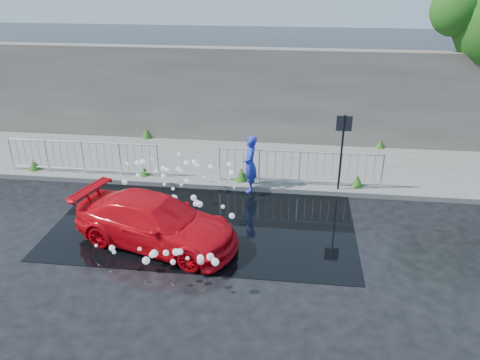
# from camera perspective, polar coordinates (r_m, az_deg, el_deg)

# --- Properties ---
(ground) EXTENTS (90.00, 90.00, 0.00)m
(ground) POSITION_cam_1_polar(r_m,az_deg,el_deg) (12.23, -7.33, -7.01)
(ground) COLOR black
(ground) RESTS_ON ground
(pavement) EXTENTS (30.00, 4.00, 0.15)m
(pavement) POSITION_cam_1_polar(r_m,az_deg,el_deg) (16.55, -3.26, 2.29)
(pavement) COLOR #5B5A56
(pavement) RESTS_ON ground
(curb) EXTENTS (30.00, 0.25, 0.16)m
(curb) POSITION_cam_1_polar(r_m,az_deg,el_deg) (14.76, -4.60, -0.65)
(curb) COLOR #5B5A56
(curb) RESTS_ON ground
(retaining_wall) EXTENTS (30.00, 0.60, 3.50)m
(retaining_wall) POSITION_cam_1_polar(r_m,az_deg,el_deg) (18.03, -2.17, 10.34)
(retaining_wall) COLOR #555048
(retaining_wall) RESTS_ON pavement
(puddle) EXTENTS (8.00, 5.00, 0.01)m
(puddle) POSITION_cam_1_polar(r_m,az_deg,el_deg) (12.96, -4.13, -4.85)
(puddle) COLOR black
(puddle) RESTS_ON ground
(sign_post) EXTENTS (0.45, 0.06, 2.50)m
(sign_post) POSITION_cam_1_polar(r_m,az_deg,el_deg) (14.02, 12.39, 4.70)
(sign_post) COLOR black
(sign_post) RESTS_ON ground
(railing_left) EXTENTS (5.05, 0.05, 1.10)m
(railing_left) POSITION_cam_1_polar(r_m,az_deg,el_deg) (16.05, -18.59, 2.78)
(railing_left) COLOR silver
(railing_left) RESTS_ON pavement
(railing_right) EXTENTS (5.05, 0.05, 1.10)m
(railing_right) POSITION_cam_1_polar(r_m,az_deg,el_deg) (14.54, 7.26, 1.65)
(railing_right) COLOR silver
(railing_right) RESTS_ON pavement
(weeds) EXTENTS (12.17, 3.93, 0.41)m
(weeds) POSITION_cam_1_polar(r_m,az_deg,el_deg) (16.01, -3.99, 2.45)
(weeds) COLOR #204E14
(weeds) RESTS_ON pavement
(water_spray) EXTENTS (3.58, 5.23, 1.08)m
(water_spray) POSITION_cam_1_polar(r_m,az_deg,el_deg) (12.47, -7.84, -2.82)
(water_spray) COLOR white
(water_spray) RESTS_ON ground
(red_car) EXTENTS (4.52, 2.83, 1.22)m
(red_car) POSITION_cam_1_polar(r_m,az_deg,el_deg) (11.80, -10.19, -5.06)
(red_car) COLOR red
(red_car) RESTS_ON ground
(person) EXTENTS (0.50, 0.69, 1.77)m
(person) POSITION_cam_1_polar(r_m,az_deg,el_deg) (14.22, 1.23, 1.96)
(person) COLOR #2436B6
(person) RESTS_ON ground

